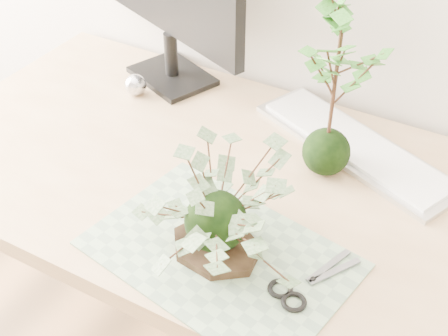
{
  "coord_description": "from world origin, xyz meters",
  "views": [
    {
      "loc": [
        0.42,
        0.4,
        1.52
      ],
      "look_at": [
        0.0,
        1.14,
        0.84
      ],
      "focal_mm": 50.0,
      "sensor_mm": 36.0,
      "label": 1
    }
  ],
  "objects_px": {
    "keyboard": "(355,146)",
    "desk": "(289,232)",
    "ivy_kokedama": "(216,199)",
    "maple_kokedama": "(340,46)"
  },
  "relations": [
    {
      "from": "keyboard",
      "to": "desk",
      "type": "bearing_deg",
      "value": -79.87
    },
    {
      "from": "keyboard",
      "to": "ivy_kokedama",
      "type": "bearing_deg",
      "value": -81.69
    },
    {
      "from": "desk",
      "to": "ivy_kokedama",
      "type": "distance_m",
      "value": 0.29
    },
    {
      "from": "maple_kokedama",
      "to": "keyboard",
      "type": "xyz_separation_m",
      "value": [
        0.03,
        0.1,
        -0.27
      ]
    },
    {
      "from": "ivy_kokedama",
      "to": "maple_kokedama",
      "type": "bearing_deg",
      "value": 75.68
    },
    {
      "from": "desk",
      "to": "keyboard",
      "type": "xyz_separation_m",
      "value": [
        0.05,
        0.21,
        0.1
      ]
    },
    {
      "from": "desk",
      "to": "keyboard",
      "type": "height_order",
      "value": "keyboard"
    },
    {
      "from": "ivy_kokedama",
      "to": "keyboard",
      "type": "relative_size",
      "value": 0.79
    },
    {
      "from": "maple_kokedama",
      "to": "keyboard",
      "type": "relative_size",
      "value": 0.8
    },
    {
      "from": "ivy_kokedama",
      "to": "keyboard",
      "type": "height_order",
      "value": "ivy_kokedama"
    }
  ]
}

